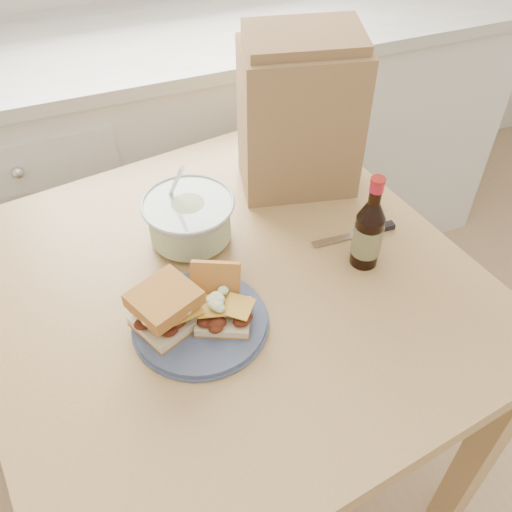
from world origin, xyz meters
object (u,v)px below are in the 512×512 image
object	(u,v)px
plate	(200,322)
coleslaw_bowl	(190,221)
beer_bottle	(368,233)
dining_table	(228,319)
paper_bag	(300,120)

from	to	relation	value
plate	coleslaw_bowl	distance (m)	0.25
plate	beer_bottle	bearing A→B (deg)	6.19
dining_table	beer_bottle	bearing A→B (deg)	-18.27
plate	paper_bag	bearing A→B (deg)	44.63
coleslaw_bowl	beer_bottle	distance (m)	0.38
plate	paper_bag	world-z (taller)	paper_bag
dining_table	beer_bottle	xyz separation A→B (m)	(0.29, -0.05, 0.20)
dining_table	plate	world-z (taller)	plate
dining_table	coleslaw_bowl	bearing A→B (deg)	91.97
paper_bag	plate	bearing A→B (deg)	-123.26
plate	dining_table	bearing A→B (deg)	46.84
dining_table	beer_bottle	world-z (taller)	beer_bottle
beer_bottle	dining_table	bearing A→B (deg)	177.68
beer_bottle	coleslaw_bowl	bearing A→B (deg)	154.96
coleslaw_bowl	paper_bag	distance (m)	0.34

